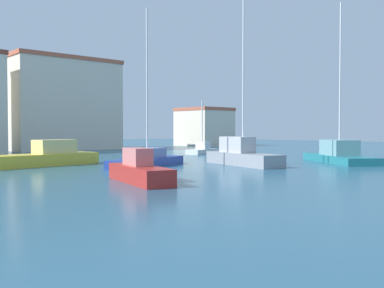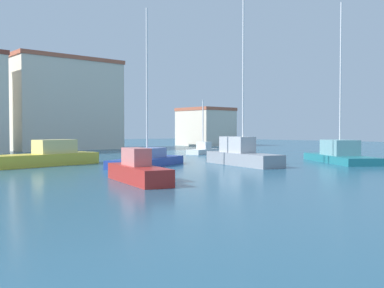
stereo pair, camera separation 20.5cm
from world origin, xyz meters
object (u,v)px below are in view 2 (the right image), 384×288
(sailboat_white_behind_lamppost, at_px, (203,149))
(motorboat_red_mid_harbor, at_px, (138,171))
(sailboat_blue_center_channel, at_px, (148,159))
(sailboat_grey_inner_mooring, at_px, (241,154))
(motorboat_yellow_distant_east, at_px, (44,157))
(sailboat_teal_distant_north, at_px, (340,154))

(sailboat_white_behind_lamppost, distance_m, motorboat_red_mid_harbor, 26.06)
(sailboat_blue_center_channel, distance_m, motorboat_red_mid_harbor, 9.83)
(sailboat_white_behind_lamppost, height_order, sailboat_grey_inner_mooring, sailboat_grey_inner_mooring)
(sailboat_white_behind_lamppost, xyz_separation_m, motorboat_yellow_distant_east, (-19.14, -4.17, 0.16))
(motorboat_red_mid_harbor, xyz_separation_m, sailboat_teal_distant_north, (19.41, 0.70, 0.09))
(sailboat_white_behind_lamppost, relative_size, motorboat_red_mid_harbor, 1.02)
(sailboat_white_behind_lamppost, bearing_deg, motorboat_yellow_distant_east, -167.72)
(sailboat_blue_center_channel, height_order, motorboat_red_mid_harbor, sailboat_blue_center_channel)
(motorboat_red_mid_harbor, height_order, motorboat_yellow_distant_east, motorboat_yellow_distant_east)
(motorboat_red_mid_harbor, relative_size, sailboat_teal_distant_north, 0.45)
(sailboat_grey_inner_mooring, xyz_separation_m, motorboat_red_mid_harbor, (-11.72, -4.01, -0.21))
(motorboat_red_mid_harbor, bearing_deg, sailboat_grey_inner_mooring, 18.90)
(sailboat_blue_center_channel, height_order, sailboat_grey_inner_mooring, sailboat_grey_inner_mooring)
(sailboat_blue_center_channel, bearing_deg, sailboat_white_behind_lamppost, 33.67)
(sailboat_grey_inner_mooring, bearing_deg, motorboat_red_mid_harbor, -161.10)
(sailboat_blue_center_channel, xyz_separation_m, motorboat_red_mid_harbor, (-6.10, -7.71, 0.08))
(sailboat_teal_distant_north, bearing_deg, motorboat_yellow_distant_east, 147.28)
(sailboat_blue_center_channel, distance_m, sailboat_teal_distant_north, 15.05)
(sailboat_blue_center_channel, bearing_deg, motorboat_yellow_distant_east, 137.15)
(sailboat_blue_center_channel, distance_m, sailboat_grey_inner_mooring, 6.74)
(sailboat_white_behind_lamppost, distance_m, sailboat_blue_center_channel, 16.53)
(sailboat_grey_inner_mooring, bearing_deg, sailboat_teal_distant_north, -23.33)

